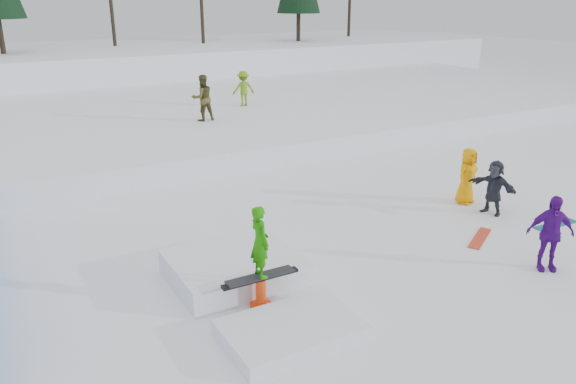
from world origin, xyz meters
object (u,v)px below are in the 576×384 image
spectator_dark (494,187)px  jib_rail_feature (248,281)px  walker_olive (203,98)px  spectator_purple (550,233)px  spectator_yellow (467,176)px  walker_ygreen (243,88)px

spectator_dark → jib_rail_feature: 7.88m
walker_olive → jib_rail_feature: bearing=70.9°
spectator_purple → jib_rail_feature: size_ratio=0.39×
walker_olive → jib_rail_feature: 13.24m
spectator_dark → spectator_purple: bearing=-39.4°
spectator_purple → spectator_yellow: 4.23m
spectator_purple → spectator_yellow: spectator_purple is taller
spectator_purple → spectator_dark: size_ratio=1.13×
walker_ygreen → jib_rail_feature: 16.22m
walker_olive → spectator_yellow: walker_olive is taller
spectator_purple → jib_rail_feature: jib_rail_feature is taller
spectator_yellow → walker_olive: bearing=94.8°
spectator_purple → walker_ygreen: bearing=121.3°
spectator_purple → walker_olive: bearing=131.9°
walker_olive → spectator_dark: 12.49m
jib_rail_feature → spectator_purple: bearing=-19.7°
walker_ygreen → spectator_yellow: size_ratio=0.98×
walker_ygreen → spectator_yellow: bearing=100.8°
walker_ygreen → spectator_yellow: walker_ygreen is taller
walker_ygreen → spectator_purple: walker_ygreen is taller
spectator_yellow → spectator_dark: size_ratio=1.08×
spectator_dark → jib_rail_feature: (-7.84, -0.71, -0.46)m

